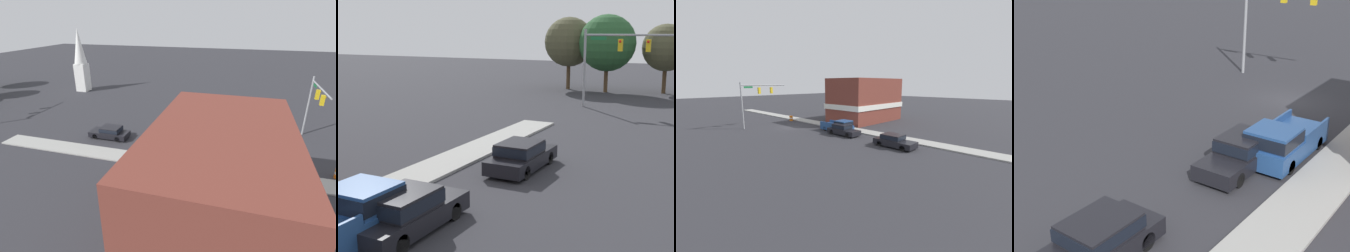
% 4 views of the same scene
% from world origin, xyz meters
% --- Properties ---
extents(ground_plane, '(200.00, 200.00, 0.00)m').
position_xyz_m(ground_plane, '(0.00, 0.00, 0.00)').
color(ground_plane, '#2D2D33').
extents(sidewalk_curb, '(2.40, 60.00, 0.14)m').
position_xyz_m(sidewalk_curb, '(-5.70, 0.00, 0.07)').
color(sidewalk_curb, '#9E9E99').
rests_on(sidewalk_curb, ground).
extents(near_signal_assembly, '(7.78, 0.49, 7.37)m').
position_xyz_m(near_signal_assembly, '(3.47, -4.28, 5.35)').
color(near_signal_assembly, gray).
rests_on(near_signal_assembly, ground).
extents(car_lead, '(1.89, 4.89, 1.52)m').
position_xyz_m(car_lead, '(-2.15, 10.05, 0.79)').
color(car_lead, black).
rests_on(car_lead, ground).
extents(car_second_ahead, '(1.94, 4.76, 1.46)m').
position_xyz_m(car_second_ahead, '(-1.81, 18.51, 0.76)').
color(car_second_ahead, black).
rests_on(car_second_ahead, ground).
extents(pickup_truck_parked, '(2.12, 5.25, 1.81)m').
position_xyz_m(pickup_truck_parked, '(-3.24, 8.18, 0.89)').
color(pickup_truck_parked, black).
rests_on(pickup_truck_parked, ground).
extents(construction_barrel, '(0.65, 0.65, 0.98)m').
position_xyz_m(construction_barrel, '(-3.90, -5.73, 0.50)').
color(construction_barrel, orange).
rests_on(construction_barrel, ground).
extents(corner_brick_building, '(13.73, 8.32, 8.07)m').
position_xyz_m(corner_brick_building, '(-14.12, 4.39, 3.93)').
color(corner_brick_building, brown).
rests_on(corner_brick_building, ground).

